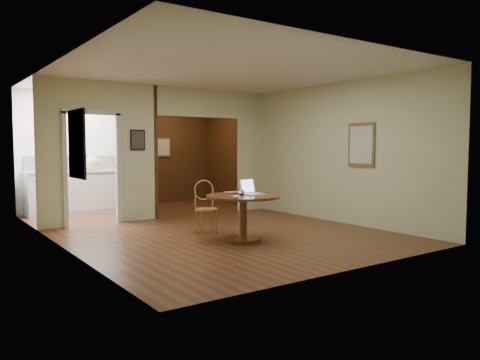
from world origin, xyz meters
TOP-DOWN VIEW (x-y plane):
  - floor at (0.00, 0.00)m, footprint 5.00×5.00m
  - room_shell at (-0.47, 3.10)m, footprint 5.20×7.50m
  - dining_table at (-0.07, -0.37)m, footprint 1.15×1.15m
  - chair at (-0.19, 0.58)m, footprint 0.47×0.47m
  - open_laptop at (0.08, -0.33)m, footprint 0.39×0.38m
  - closed_laptop at (-0.00, -0.11)m, footprint 0.38×0.26m
  - mouse at (-0.41, -0.67)m, footprint 0.11×0.08m
  - wine_glass at (-0.13, -0.40)m, footprint 0.09×0.09m
  - pen at (-0.18, -0.71)m, footprint 0.11×0.09m
  - kitchen_cabinet at (-1.35, 4.20)m, footprint 2.06×0.60m
  - grocery_bag at (-0.96, 4.20)m, footprint 0.35×0.31m

SIDE VIEW (x-z plane):
  - floor at x=0.00m, z-range 0.00..0.00m
  - kitchen_cabinet at x=-1.35m, z-range 0.00..0.94m
  - chair at x=-0.19m, z-range 0.05..0.95m
  - dining_table at x=-0.07m, z-range 0.17..0.89m
  - pen at x=-0.18m, z-range 0.72..0.73m
  - closed_laptop at x=0.00m, z-range 0.72..0.75m
  - mouse at x=-0.41m, z-range 0.72..0.76m
  - wine_glass at x=-0.13m, z-range 0.72..0.82m
  - open_laptop at x=0.08m, z-range 0.66..0.90m
  - grocery_bag at x=-0.96m, z-range 0.94..1.26m
  - room_shell at x=-0.47m, z-range -1.21..3.79m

